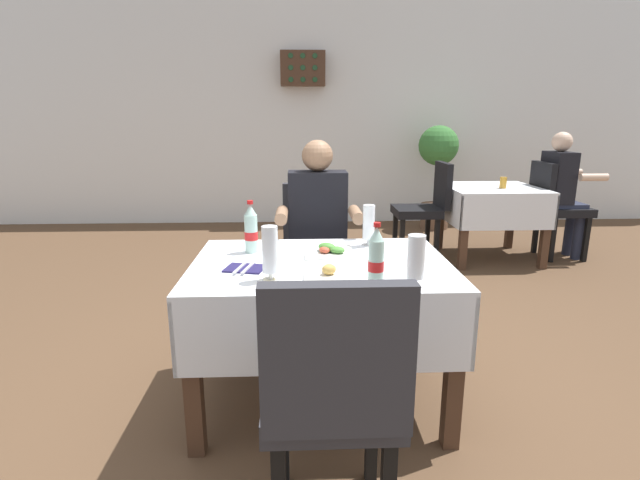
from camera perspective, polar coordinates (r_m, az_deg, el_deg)
The scene contains 21 objects.
ground_plane at distance 2.57m, azimuth -0.18°, elevation -18.23°, with size 11.00×11.00×0.00m, color brown.
back_wall at distance 6.49m, azimuth -1.75°, elevation 14.69°, with size 11.00×0.12×2.84m, color white.
main_dining_table at distance 2.29m, azimuth 0.11°, elevation -6.56°, with size 1.20×0.87×0.73m.
chair_far_diner_seat at distance 3.08m, azimuth -0.58°, elevation -1.24°, with size 0.44×0.50×0.97m.
chair_near_camera_side at distance 1.55m, azimuth 1.53°, elevation -17.85°, with size 0.44×0.50×0.97m.
seated_diner_far at distance 2.94m, azimuth -0.26°, elevation 1.15°, with size 0.50×0.46×1.26m.
plate_near_camera at distance 2.03m, azimuth 1.28°, elevation -4.02°, with size 0.24×0.24×0.06m.
plate_far_diner at distance 2.36m, azimuth 1.08°, elevation -1.31°, with size 0.24×0.24×0.05m.
beer_glass_left at distance 2.50m, azimuth 5.86°, elevation 1.92°, with size 0.07×0.07×0.22m.
beer_glass_middle at distance 1.96m, azimuth -6.01°, elevation -1.61°, with size 0.07×0.07×0.23m.
beer_glass_right at distance 1.92m, azimuth 11.43°, elevation -2.41°, with size 0.07×0.07×0.21m.
cola_bottle_primary at distance 1.90m, azimuth 6.75°, elevation -2.24°, with size 0.06×0.06×0.26m.
cola_bottle_secondary at distance 2.39m, azimuth -8.27°, elevation 1.22°, with size 0.07×0.07×0.26m.
napkin_cutlery_set at distance 2.15m, azimuth -9.00°, elevation -3.35°, with size 0.19×0.20×0.01m.
background_dining_table at distance 5.04m, azimuth 19.81°, elevation 3.98°, with size 0.90×0.88×0.73m.
background_chair_left at distance 4.83m, azimuth 12.58°, elevation 4.15°, with size 0.50×0.44×0.97m.
background_chair_right at distance 5.33m, azimuth 26.38°, elevation 3.91°, with size 0.50×0.44×0.97m.
background_patron at distance 5.33m, azimuth 27.03°, elevation 5.56°, with size 0.46×0.50×1.26m.
background_table_tumbler at distance 4.94m, azimuth 21.11°, elevation 6.44°, with size 0.06×0.06×0.11m, color #C68928.
potted_plant_corner at distance 6.25m, azimuth 13.91°, elevation 8.89°, with size 0.50×0.50×1.30m.
wall_bottle_rack at distance 6.36m, azimuth -2.08°, elevation 19.86°, with size 0.56×0.21×0.42m.
Camera 1 is at (-0.08, -2.16, 1.38)m, focal length 26.68 mm.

